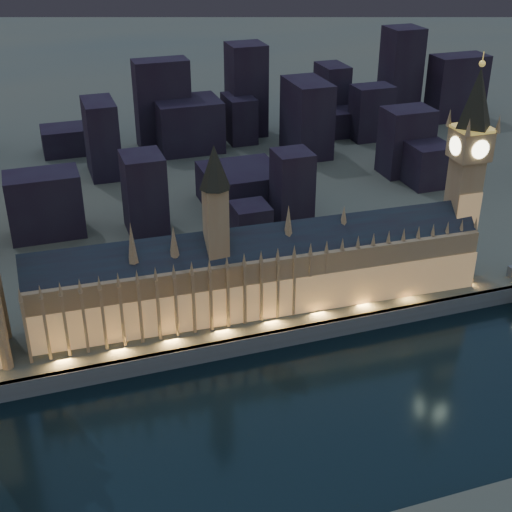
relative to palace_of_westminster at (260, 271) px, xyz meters
name	(u,v)px	position (x,y,z in m)	size (l,w,h in m)	color
ground_plane	(290,411)	(-9.01, -61.74, -26.37)	(2000.00, 2000.00, 0.00)	black
north_bank	(101,79)	(-9.01, 458.26, -22.37)	(2000.00, 960.00, 8.00)	#3B4B44
embankment_wall	(255,343)	(-9.01, -20.74, -22.37)	(2000.00, 2.50, 8.00)	#4C514E
palace_of_westminster	(260,271)	(0.00, 0.00, 0.00)	(202.00, 28.19, 78.00)	olive
elizabeth_tower	(468,158)	(98.99, 0.18, 40.65)	(18.00, 18.00, 105.95)	olive
city_backdrop	(208,131)	(27.30, 185.93, 4.09)	(478.23, 215.63, 74.44)	black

